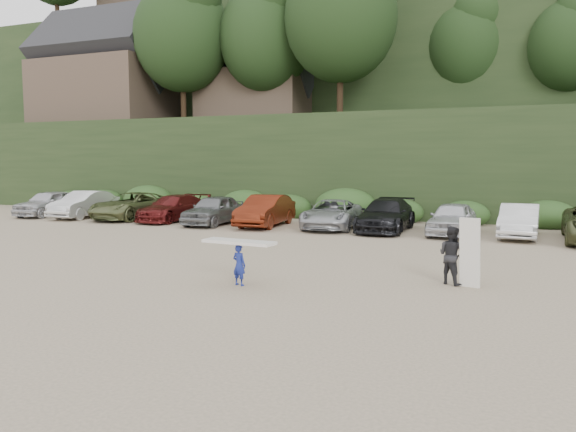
% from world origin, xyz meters
% --- Properties ---
extents(ground, '(120.00, 120.00, 0.00)m').
position_xyz_m(ground, '(0.00, 0.00, 0.00)').
color(ground, tan).
rests_on(ground, ground).
extents(hillside_backdrop, '(90.00, 41.50, 28.00)m').
position_xyz_m(hillside_backdrop, '(-0.26, 35.93, 11.22)').
color(hillside_backdrop, black).
rests_on(hillside_backdrop, ground).
extents(parked_cars, '(34.10, 6.17, 1.58)m').
position_xyz_m(parked_cars, '(-2.38, 10.01, 0.75)').
color(parked_cars, '#BBBBC0').
rests_on(parked_cars, ground).
extents(child_surfer, '(2.03, 0.73, 1.20)m').
position_xyz_m(child_surfer, '(-0.09, -2.51, 0.81)').
color(child_surfer, navy).
rests_on(child_surfer, ground).
extents(adult_surfer, '(1.23, 0.91, 1.82)m').
position_xyz_m(adult_surfer, '(5.09, -0.27, 0.79)').
color(adult_surfer, black).
rests_on(adult_surfer, ground).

